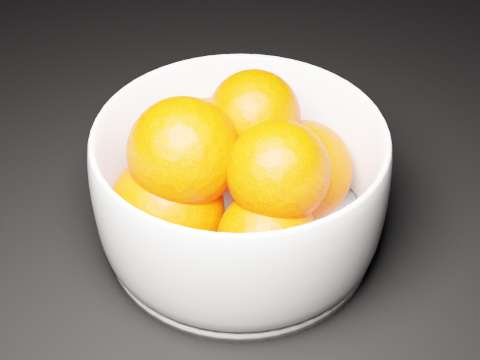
% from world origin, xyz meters
% --- Properties ---
extents(bowl, '(0.24, 0.24, 0.12)m').
position_xyz_m(bowl, '(0.25, 0.07, 0.06)').
color(bowl, white).
rests_on(bowl, ground).
extents(orange_pile, '(0.17, 0.18, 0.14)m').
position_xyz_m(orange_pile, '(0.25, 0.06, 0.07)').
color(orange_pile, '#F33700').
rests_on(orange_pile, bowl).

